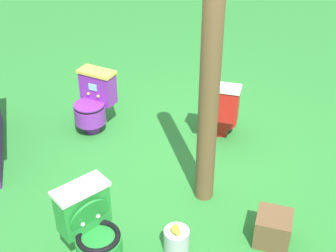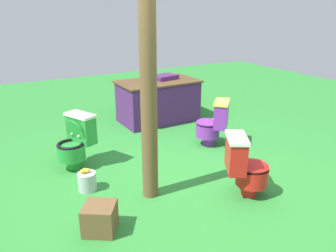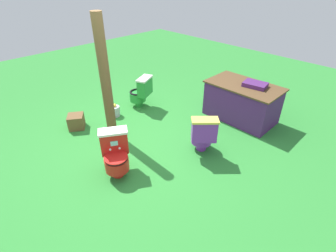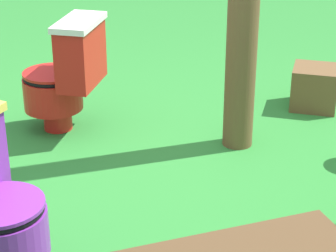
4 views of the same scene
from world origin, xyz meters
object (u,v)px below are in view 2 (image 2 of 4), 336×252
at_px(toilet_purple, 214,123).
at_px(small_crate, 100,218).
at_px(lemon_bucket, 87,181).
at_px(wooden_post, 149,102).
at_px(toilet_red, 245,166).
at_px(toilet_green, 76,141).
at_px(vendor_table, 158,101).

height_order(toilet_purple, small_crate, toilet_purple).
distance_m(small_crate, lemon_bucket, 0.85).
bearing_deg(lemon_bucket, toilet_purple, 9.83).
distance_m(toilet_purple, small_crate, 2.57).
bearing_deg(wooden_post, toilet_red, -29.71).
relative_size(toilet_red, toilet_green, 1.00).
distance_m(toilet_purple, toilet_red, 1.50).
distance_m(vendor_table, wooden_post, 2.80).
relative_size(small_crate, lemon_bucket, 1.09).
bearing_deg(toilet_purple, small_crate, 161.88).
distance_m(toilet_red, lemon_bucket, 1.86).
height_order(wooden_post, small_crate, wooden_post).
height_order(vendor_table, wooden_post, wooden_post).
bearing_deg(wooden_post, lemon_bucket, 142.19).
relative_size(toilet_purple, small_crate, 2.40).
bearing_deg(toilet_green, wooden_post, -179.46).
height_order(toilet_red, vendor_table, vendor_table).
height_order(toilet_purple, wooden_post, wooden_post).
distance_m(toilet_green, wooden_post, 1.47).
relative_size(toilet_green, wooden_post, 0.32).
bearing_deg(small_crate, vendor_table, 52.28).
bearing_deg(wooden_post, vendor_table, 59.89).
bearing_deg(toilet_purple, toilet_red, -159.50).
bearing_deg(lemon_bucket, vendor_table, 43.57).
bearing_deg(wooden_post, small_crate, -153.57).
relative_size(vendor_table, wooden_post, 0.66).
distance_m(wooden_post, small_crate, 1.27).
bearing_deg(toilet_red, small_crate, -64.47).
distance_m(vendor_table, lemon_bucket, 2.72).
height_order(toilet_red, toilet_green, same).
distance_m(toilet_purple, toilet_green, 2.08).
xyz_separation_m(toilet_purple, wooden_post, (-1.53, -0.84, 0.75)).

